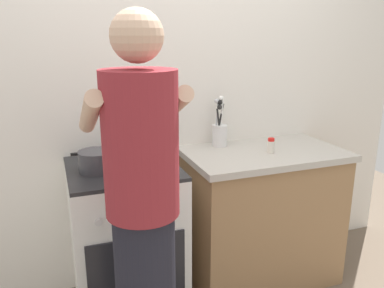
# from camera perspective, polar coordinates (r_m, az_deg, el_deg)

# --- Properties ---
(back_wall) EXTENTS (3.20, 0.10, 2.50)m
(back_wall) POSITION_cam_1_polar(r_m,az_deg,el_deg) (2.58, 0.21, 7.80)
(back_wall) COLOR silver
(back_wall) RESTS_ON ground
(countertop) EXTENTS (1.00, 0.60, 0.90)m
(countertop) POSITION_cam_1_polar(r_m,az_deg,el_deg) (2.66, 10.11, -10.28)
(countertop) COLOR #99724C
(countertop) RESTS_ON ground
(stove_range) EXTENTS (0.60, 0.62, 0.90)m
(stove_range) POSITION_cam_1_polar(r_m,az_deg,el_deg) (2.37, -9.62, -13.66)
(stove_range) COLOR white
(stove_range) RESTS_ON ground
(pot) EXTENTS (0.26, 0.19, 0.11)m
(pot) POSITION_cam_1_polar(r_m,az_deg,el_deg) (2.13, -13.80, -2.45)
(pot) COLOR #38383D
(pot) RESTS_ON stove_range
(mixing_bowl) EXTENTS (0.27, 0.27, 0.09)m
(mixing_bowl) POSITION_cam_1_polar(r_m,az_deg,el_deg) (2.16, -6.33, -2.01)
(mixing_bowl) COLOR #B7B7BC
(mixing_bowl) RESTS_ON stove_range
(utensil_crock) EXTENTS (0.10, 0.10, 0.33)m
(utensil_crock) POSITION_cam_1_polar(r_m,az_deg,el_deg) (2.55, 4.05, 1.79)
(utensil_crock) COLOR silver
(utensil_crock) RESTS_ON countertop
(spice_bottle) EXTENTS (0.04, 0.04, 0.09)m
(spice_bottle) POSITION_cam_1_polar(r_m,az_deg,el_deg) (2.45, 11.49, -0.24)
(spice_bottle) COLOR silver
(spice_bottle) RESTS_ON countertop
(person) EXTENTS (0.41, 0.50, 1.70)m
(person) POSITION_cam_1_polar(r_m,az_deg,el_deg) (1.65, -7.16, -11.14)
(person) COLOR black
(person) RESTS_ON ground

